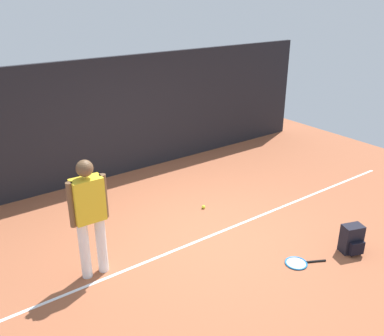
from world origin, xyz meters
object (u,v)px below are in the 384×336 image
object	(u,v)px
tennis_racket	(298,263)
backpack	(352,240)
tennis_player	(89,212)
tennis_ball_near_player	(204,207)

from	to	relation	value
tennis_racket	backpack	world-z (taller)	backpack
tennis_player	tennis_racket	bearing A→B (deg)	150.25
tennis_ball_near_player	tennis_racket	bearing A→B (deg)	-87.47
tennis_racket	tennis_ball_near_player	distance (m)	2.12
backpack	tennis_ball_near_player	xyz separation A→B (m)	(-0.97, 2.38, -0.18)
tennis_player	backpack	distance (m)	3.85
backpack	tennis_racket	bearing A→B (deg)	-177.40
backpack	tennis_ball_near_player	size ratio (longest dim) A/B	6.67
tennis_racket	tennis_player	bearing A→B (deg)	-3.99
tennis_player	tennis_ball_near_player	distance (m)	2.61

